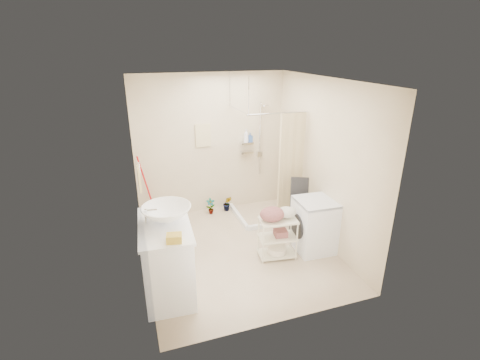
{
  "coord_description": "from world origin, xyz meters",
  "views": [
    {
      "loc": [
        -1.48,
        -4.48,
        3.02
      ],
      "look_at": [
        0.11,
        0.25,
        1.09
      ],
      "focal_mm": 26.0,
      "sensor_mm": 36.0,
      "label": 1
    }
  ],
  "objects_px": {
    "toilet": "(167,231)",
    "vanity": "(167,258)",
    "washing_machine": "(314,225)",
    "laundry_rack": "(278,234)"
  },
  "relations": [
    {
      "from": "laundry_rack",
      "to": "toilet",
      "type": "bearing_deg",
      "value": 163.45
    },
    {
      "from": "washing_machine",
      "to": "laundry_rack",
      "type": "bearing_deg",
      "value": -176.2
    },
    {
      "from": "toilet",
      "to": "vanity",
      "type": "bearing_deg",
      "value": 173.31
    },
    {
      "from": "vanity",
      "to": "toilet",
      "type": "distance_m",
      "value": 0.99
    },
    {
      "from": "toilet",
      "to": "washing_machine",
      "type": "height_order",
      "value": "washing_machine"
    },
    {
      "from": "vanity",
      "to": "toilet",
      "type": "relative_size",
      "value": 1.65
    },
    {
      "from": "vanity",
      "to": "washing_machine",
      "type": "bearing_deg",
      "value": 10.26
    },
    {
      "from": "laundry_rack",
      "to": "washing_machine",
      "type": "bearing_deg",
      "value": 9.38
    },
    {
      "from": "vanity",
      "to": "laundry_rack",
      "type": "xyz_separation_m",
      "value": [
        1.67,
        0.27,
        -0.11
      ]
    },
    {
      "from": "toilet",
      "to": "laundry_rack",
      "type": "relative_size",
      "value": 0.89
    }
  ]
}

